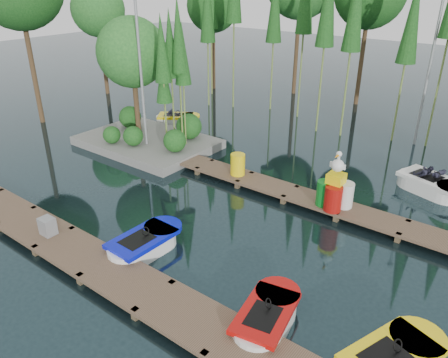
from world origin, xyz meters
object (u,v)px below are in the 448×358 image
Objects in this scene: boat_red at (266,319)px; drum_cluster at (335,191)px; utility_cabinet at (48,226)px; yellow_barrel at (238,164)px; island at (143,77)px; boat_yellow_far at (176,119)px; boat_blue at (144,244)px.

drum_cluster reaches higher than boat_red.
yellow_barrel is at bearing 73.80° from utility_cabinet.
utility_cabinet is 0.27× the size of drum_cluster.
drum_cluster is (10.05, -0.94, -2.29)m from island.
boat_red is 3.06× the size of yellow_barrel.
yellow_barrel is (5.94, -0.79, -2.46)m from island.
island is 9.10m from utility_cabinet.
boat_yellow_far reaches higher than utility_cabinet.
boat_red is 1.01× the size of boat_yellow_far.
island is 4.32m from boat_yellow_far.
yellow_barrel is at bearing -7.58° from island.
island is 3.37× the size of drum_cluster.
yellow_barrel is at bearing 97.94° from boat_blue.
boat_red is 4.73× the size of utility_cabinet.
boat_yellow_far reaches higher than boat_blue.
boat_blue is at bearing -83.54° from yellow_barrel.
yellow_barrel is at bearing -43.80° from boat_yellow_far.
utility_cabinet is (4.84, -10.82, 0.32)m from boat_yellow_far.
boat_yellow_far is at bearing 150.92° from yellow_barrel.
boat_blue is 3.04m from utility_cabinet.
boat_blue is 12.03m from boat_yellow_far.
island is at bearing 137.41° from boat_blue.
boat_yellow_far is at bearing 114.10° from utility_cabinet.
island is at bearing 137.76° from boat_red.
drum_cluster is at bearing -2.14° from yellow_barrel.
boat_yellow_far is at bearing 160.09° from drum_cluster.
boat_blue is at bearing 28.17° from utility_cabinet.
boat_yellow_far is 1.28× the size of drum_cluster.
island is 7.97× the size of yellow_barrel.
boat_blue is 6.47m from drum_cluster.
island is at bearing 174.63° from drum_cluster.
boat_red is at bearing -3.24° from boat_blue.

